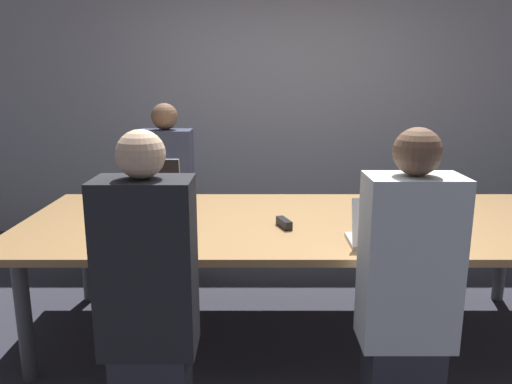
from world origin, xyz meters
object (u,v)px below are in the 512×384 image
(laptop_far_left, at_px, (155,188))
(person_far_left, at_px, (169,196))
(cup_far_left, at_px, (190,195))
(stapler, at_px, (285,223))
(laptop_near_midright, at_px, (383,232))
(person_near_midright, at_px, (408,294))
(laptop_near_left, at_px, (159,229))
(person_near_left, at_px, (150,301))

(laptop_far_left, height_order, person_far_left, person_far_left)
(cup_far_left, xyz_separation_m, stapler, (0.63, -0.62, -0.02))
(laptop_near_midright, distance_m, laptop_far_left, 1.69)
(laptop_near_midright, bearing_deg, stapler, -33.15)
(laptop_far_left, bearing_deg, person_near_midright, -46.05)
(laptop_near_left, relative_size, laptop_far_left, 0.92)
(person_near_left, bearing_deg, laptop_far_left, -79.84)
(laptop_far_left, xyz_separation_m, cup_far_left, (0.25, -0.07, -0.04))
(laptop_near_midright, bearing_deg, laptop_near_left, -1.60)
(stapler, bearing_deg, cup_far_left, 116.77)
(laptop_near_midright, distance_m, person_near_midright, 0.45)
(laptop_far_left, xyz_separation_m, person_far_left, (0.03, 0.38, -0.15))
(laptop_far_left, xyz_separation_m, stapler, (0.88, -0.68, -0.05))
(laptop_far_left, bearing_deg, laptop_near_midright, -36.20)
(person_near_midright, bearing_deg, laptop_near_midright, -88.13)
(laptop_far_left, relative_size, cup_far_left, 4.30)
(laptop_near_midright, relative_size, stapler, 2.06)
(laptop_near_midright, distance_m, person_far_left, 1.92)
(laptop_near_midright, height_order, person_near_midright, person_near_midright)
(cup_far_left, relative_size, stapler, 0.53)
(person_far_left, relative_size, stapler, 8.97)
(laptop_near_midright, relative_size, cup_far_left, 3.88)
(person_far_left, bearing_deg, stapler, -51.08)
(person_near_midright, xyz_separation_m, laptop_far_left, (-1.37, 1.43, 0.15))
(person_near_midright, distance_m, laptop_far_left, 1.99)
(person_far_left, relative_size, cup_far_left, 16.92)
(laptop_near_midright, xyz_separation_m, person_far_left, (-1.33, 1.37, -0.14))
(cup_far_left, bearing_deg, laptop_near_midright, -39.93)
(person_near_left, xyz_separation_m, person_far_left, (-0.24, 1.86, 0.00))
(laptop_near_left, distance_m, person_near_left, 0.55)
(person_near_midright, relative_size, stapler, 8.95)
(cup_far_left, bearing_deg, laptop_far_left, 165.11)
(laptop_near_left, distance_m, person_far_left, 1.36)
(laptop_near_left, distance_m, stapler, 0.73)
(person_near_midright, bearing_deg, person_near_left, 3.21)
(stapler, bearing_deg, laptop_near_midright, -52.07)
(person_far_left, bearing_deg, cup_far_left, -63.19)
(person_near_midright, relative_size, cup_far_left, 16.88)
(stapler, bearing_deg, person_far_left, 110.00)
(laptop_near_left, height_order, laptop_far_left, laptop_far_left)
(cup_far_left, height_order, stapler, cup_far_left)
(person_near_left, xyz_separation_m, laptop_far_left, (-0.27, 1.49, 0.15))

